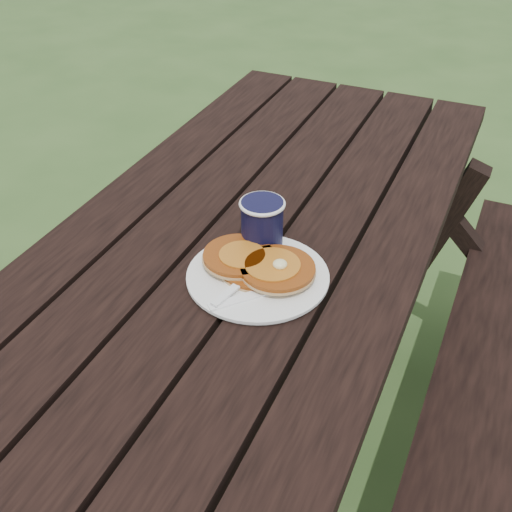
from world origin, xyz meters
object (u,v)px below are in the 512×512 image
at_px(picnic_table, 242,367).
at_px(pancake_stack, 259,264).
at_px(plate, 258,277).
at_px(coffee_cup, 262,222).

relative_size(picnic_table, pancake_stack, 8.08).
bearing_deg(picnic_table, pancake_stack, -48.51).
bearing_deg(plate, coffee_cup, 109.14).
relative_size(picnic_table, coffee_cup, 16.97).
height_order(plate, pancake_stack, pancake_stack).
height_order(picnic_table, plate, plate).
distance_m(picnic_table, coffee_cup, 0.45).
height_order(picnic_table, pancake_stack, pancake_stack).
xyz_separation_m(plate, coffee_cup, (-0.03, 0.10, 0.05)).
bearing_deg(coffee_cup, picnic_table, 168.39).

